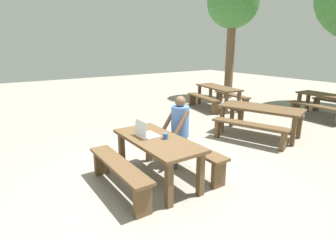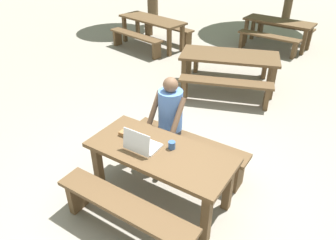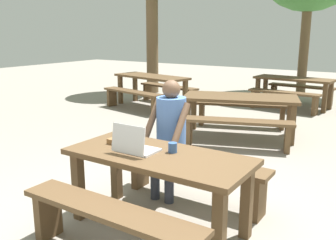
{
  "view_description": "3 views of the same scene",
  "coord_description": "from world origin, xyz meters",
  "px_view_note": "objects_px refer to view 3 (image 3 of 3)",
  "views": [
    {
      "loc": [
        3.43,
        -2.12,
        2.12
      ],
      "look_at": [
        -0.06,
        0.25,
        0.97
      ],
      "focal_mm": 29.12,
      "sensor_mm": 36.0,
      "label": 1
    },
    {
      "loc": [
        1.6,
        -2.34,
        2.87
      ],
      "look_at": [
        -0.06,
        0.25,
        0.97
      ],
      "focal_mm": 34.0,
      "sensor_mm": 36.0,
      "label": 2
    },
    {
      "loc": [
        1.8,
        -2.61,
        1.78
      ],
      "look_at": [
        -0.06,
        0.25,
        0.97
      ],
      "focal_mm": 40.21,
      "sensor_mm": 36.0,
      "label": 3
    }
  ],
  "objects_px": {
    "laptop": "(134,146)",
    "picnic_table_mid": "(240,102)",
    "person_seated": "(169,130)",
    "small_pouch": "(115,141)",
    "picnic_table_front": "(158,166)",
    "coffee_mug": "(173,148)",
    "picnic_table_rear": "(294,83)",
    "picnic_table_distant": "(151,81)"
  },
  "relations": [
    {
      "from": "small_pouch",
      "to": "picnic_table_mid",
      "type": "bearing_deg",
      "value": 91.07
    },
    {
      "from": "person_seated",
      "to": "picnic_table_mid",
      "type": "distance_m",
      "value": 2.68
    },
    {
      "from": "laptop",
      "to": "picnic_table_mid",
      "type": "bearing_deg",
      "value": -83.72
    },
    {
      "from": "picnic_table_front",
      "to": "laptop",
      "type": "distance_m",
      "value": 0.28
    },
    {
      "from": "picnic_table_rear",
      "to": "coffee_mug",
      "type": "bearing_deg",
      "value": -80.2
    },
    {
      "from": "picnic_table_rear",
      "to": "picnic_table_distant",
      "type": "xyz_separation_m",
      "value": [
        -2.83,
        -1.8,
        0.04
      ]
    },
    {
      "from": "small_pouch",
      "to": "person_seated",
      "type": "distance_m",
      "value": 0.65
    },
    {
      "from": "picnic_table_mid",
      "to": "person_seated",
      "type": "bearing_deg",
      "value": -103.28
    },
    {
      "from": "small_pouch",
      "to": "person_seated",
      "type": "bearing_deg",
      "value": 69.01
    },
    {
      "from": "laptop",
      "to": "small_pouch",
      "type": "distance_m",
      "value": 0.35
    },
    {
      "from": "picnic_table_front",
      "to": "coffee_mug",
      "type": "bearing_deg",
      "value": 49.28
    },
    {
      "from": "picnic_table_mid",
      "to": "picnic_table_distant",
      "type": "relative_size",
      "value": 1.02
    },
    {
      "from": "picnic_table_front",
      "to": "picnic_table_distant",
      "type": "height_order",
      "value": "picnic_table_distant"
    },
    {
      "from": "coffee_mug",
      "to": "picnic_table_distant",
      "type": "bearing_deg",
      "value": 127.45
    },
    {
      "from": "person_seated",
      "to": "picnic_table_front",
      "type": "bearing_deg",
      "value": -65.53
    },
    {
      "from": "picnic_table_distant",
      "to": "picnic_table_front",
      "type": "bearing_deg",
      "value": -43.12
    },
    {
      "from": "picnic_table_front",
      "to": "small_pouch",
      "type": "distance_m",
      "value": 0.54
    },
    {
      "from": "picnic_table_front",
      "to": "picnic_table_distant",
      "type": "distance_m",
      "value": 5.68
    },
    {
      "from": "small_pouch",
      "to": "person_seated",
      "type": "height_order",
      "value": "person_seated"
    },
    {
      "from": "picnic_table_rear",
      "to": "picnic_table_distant",
      "type": "distance_m",
      "value": 3.35
    },
    {
      "from": "laptop",
      "to": "person_seated",
      "type": "bearing_deg",
      "value": -82.93
    },
    {
      "from": "picnic_table_rear",
      "to": "picnic_table_mid",
      "type": "bearing_deg",
      "value": -86.9
    },
    {
      "from": "person_seated",
      "to": "picnic_table_rear",
      "type": "relative_size",
      "value": 0.7
    },
    {
      "from": "picnic_table_mid",
      "to": "picnic_table_rear",
      "type": "height_order",
      "value": "picnic_table_mid"
    },
    {
      "from": "laptop",
      "to": "person_seated",
      "type": "relative_size",
      "value": 0.27
    },
    {
      "from": "person_seated",
      "to": "picnic_table_mid",
      "type": "xyz_separation_m",
      "value": [
        -0.29,
        2.66,
        -0.15
      ]
    },
    {
      "from": "coffee_mug",
      "to": "person_seated",
      "type": "xyz_separation_m",
      "value": [
        -0.37,
        0.53,
        -0.0
      ]
    },
    {
      "from": "picnic_table_rear",
      "to": "picnic_table_distant",
      "type": "bearing_deg",
      "value": -143.29
    },
    {
      "from": "laptop",
      "to": "picnic_table_distant",
      "type": "bearing_deg",
      "value": -56.25
    },
    {
      "from": "picnic_table_distant",
      "to": "coffee_mug",
      "type": "bearing_deg",
      "value": -41.8
    },
    {
      "from": "picnic_table_front",
      "to": "person_seated",
      "type": "xyz_separation_m",
      "value": [
        -0.29,
        0.63,
        0.16
      ]
    },
    {
      "from": "small_pouch",
      "to": "picnic_table_rear",
      "type": "xyz_separation_m",
      "value": [
        0.01,
        6.36,
        -0.16
      ]
    },
    {
      "from": "coffee_mug",
      "to": "picnic_table_rear",
      "type": "bearing_deg",
      "value": 95.47
    },
    {
      "from": "picnic_table_front",
      "to": "picnic_table_rear",
      "type": "bearing_deg",
      "value": 94.6
    },
    {
      "from": "picnic_table_front",
      "to": "picnic_table_mid",
      "type": "xyz_separation_m",
      "value": [
        -0.58,
        3.29,
        0.0
      ]
    },
    {
      "from": "laptop",
      "to": "picnic_table_mid",
      "type": "xyz_separation_m",
      "value": [
        -0.39,
        3.38,
        -0.18
      ]
    },
    {
      "from": "small_pouch",
      "to": "picnic_table_rear",
      "type": "distance_m",
      "value": 6.36
    },
    {
      "from": "small_pouch",
      "to": "picnic_table_front",
      "type": "bearing_deg",
      "value": -2.4
    },
    {
      "from": "coffee_mug",
      "to": "picnic_table_mid",
      "type": "relative_size",
      "value": 0.04
    },
    {
      "from": "person_seated",
      "to": "picnic_table_distant",
      "type": "height_order",
      "value": "person_seated"
    },
    {
      "from": "picnic_table_front",
      "to": "picnic_table_mid",
      "type": "bearing_deg",
      "value": 100.0
    },
    {
      "from": "laptop",
      "to": "picnic_table_rear",
      "type": "height_order",
      "value": "laptop"
    }
  ]
}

